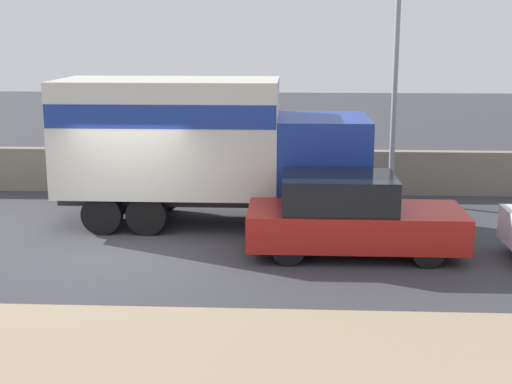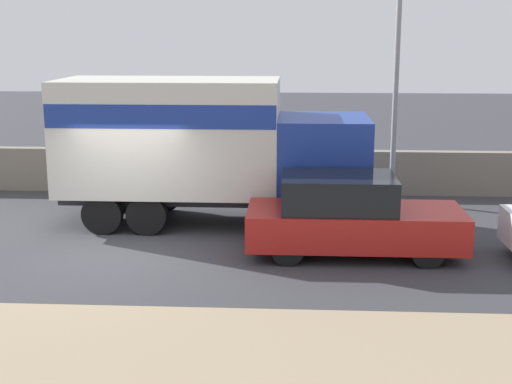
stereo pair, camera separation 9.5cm
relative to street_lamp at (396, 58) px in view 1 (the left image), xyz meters
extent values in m
plane|color=#38383D|center=(-6.16, -5.10, -3.75)|extent=(80.00, 80.00, 0.00)
cube|color=gray|center=(-6.16, 0.81, -3.14)|extent=(60.00, 0.35, 1.21)
cylinder|color=gray|center=(0.00, 0.00, -0.67)|extent=(0.14, 0.14, 6.17)
cube|color=navy|center=(-1.93, -2.51, -2.29)|extent=(2.06, 2.47, 2.12)
cube|color=black|center=(-0.93, -2.51, -1.86)|extent=(0.06, 2.10, 0.93)
cube|color=#2D2D33|center=(-5.47, -2.51, -3.09)|extent=(5.01, 1.38, 0.25)
cube|color=silver|center=(-5.47, -2.51, -1.68)|extent=(5.01, 2.50, 2.58)
cube|color=navy|center=(-5.47, -2.51, -1.10)|extent=(4.98, 2.52, 0.52)
cylinder|color=black|center=(-1.93, -1.45, -3.30)|extent=(0.90, 0.28, 0.90)
cylinder|color=black|center=(-1.93, -3.57, -3.30)|extent=(0.90, 0.28, 0.90)
cylinder|color=black|center=(-6.84, -1.45, -3.30)|extent=(0.90, 0.28, 0.90)
cylinder|color=black|center=(-6.84, -3.57, -3.30)|extent=(0.90, 0.28, 0.90)
cylinder|color=black|center=(-5.84, -1.45, -3.30)|extent=(0.90, 0.28, 0.90)
cylinder|color=black|center=(-5.84, -3.57, -3.30)|extent=(0.90, 0.28, 0.90)
cube|color=#B21E19|center=(-1.35, -4.79, -3.16)|extent=(4.31, 1.79, 0.71)
cube|color=black|center=(-1.70, -4.79, -2.46)|extent=(2.24, 1.65, 0.68)
cylinder|color=black|center=(-0.02, -4.01, -3.43)|extent=(0.63, 0.20, 0.63)
cylinder|color=black|center=(-0.02, -5.57, -3.43)|extent=(0.63, 0.20, 0.63)
cylinder|color=black|center=(-2.69, -4.01, -3.43)|extent=(0.63, 0.20, 0.63)
cylinder|color=black|center=(-2.69, -5.57, -3.43)|extent=(0.63, 0.20, 0.63)
camera|label=1|loc=(-2.64, -18.71, 0.65)|focal=50.00mm
camera|label=2|loc=(-2.55, -18.71, 0.65)|focal=50.00mm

